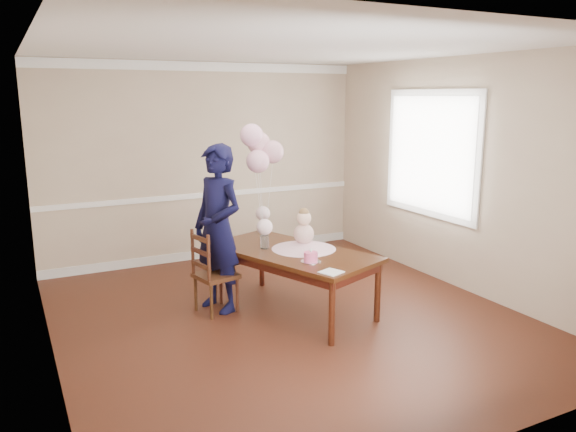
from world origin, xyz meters
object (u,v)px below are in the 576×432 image
(dining_table_top, at_px, (292,253))
(birthday_cake, at_px, (311,257))
(dining_chair_seat, at_px, (216,276))

(dining_table_top, distance_m, birthday_cake, 0.45)
(birthday_cake, bearing_deg, dining_chair_seat, 130.73)
(dining_table_top, relative_size, dining_chair_seat, 4.62)
(birthday_cake, height_order, dining_chair_seat, birthday_cake)
(dining_table_top, height_order, birthday_cake, birthday_cake)
(birthday_cake, xyz_separation_m, dining_chair_seat, (-0.69, 0.80, -0.33))
(dining_table_top, relative_size, birthday_cake, 13.33)
(dining_chair_seat, bearing_deg, dining_table_top, -39.03)
(birthday_cake, distance_m, dining_chair_seat, 1.11)
(birthday_cake, bearing_deg, dining_table_top, 86.77)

